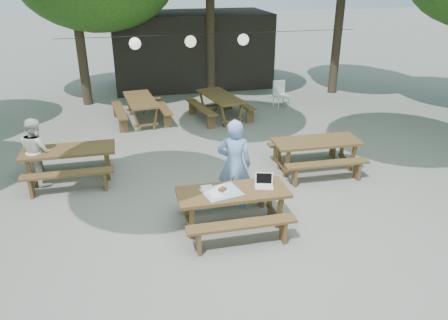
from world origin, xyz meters
TOP-DOWN VIEW (x-y plane):
  - ground at (0.00, 0.00)m, footprint 80.00×80.00m
  - pavilion at (0.50, 10.50)m, footprint 6.00×3.00m
  - main_picnic_table at (-0.48, -0.26)m, footprint 2.00×1.58m
  - picnic_table_nw at (-3.54, 2.44)m, footprint 2.00×1.59m
  - picnic_table_ne at (2.01, 1.69)m, footprint 2.02×1.62m
  - picnic_table_far_w at (-1.77, 6.11)m, footprint 1.78×2.07m
  - picnic_table_far_e at (0.67, 5.92)m, footprint 1.95×2.19m
  - woman at (-0.26, 0.49)m, footprint 0.77×0.63m
  - second_person at (-4.19, 2.48)m, footprint 0.87×0.92m
  - plastic_chair at (2.91, 6.57)m, footprint 0.49×0.49m
  - laptop at (0.12, -0.20)m, footprint 0.39×0.34m
  - tabletop_clutter at (-0.69, -0.25)m, footprint 0.76×0.68m
  - paper_lanterns at (-0.19, 6.00)m, footprint 9.00×0.34m

SIDE VIEW (x-z plane):
  - ground at x=0.00m, z-range 0.00..0.00m
  - plastic_chair at x=2.91m, z-range -0.19..0.71m
  - main_picnic_table at x=-0.48m, z-range 0.01..0.76m
  - picnic_table_nw at x=-3.54m, z-range 0.01..0.76m
  - picnic_table_ne at x=2.01m, z-range 0.01..0.76m
  - picnic_table_far_w at x=-1.77m, z-range 0.01..0.76m
  - picnic_table_far_e at x=0.67m, z-range 0.01..0.76m
  - second_person at x=-4.19m, z-range 0.00..1.49m
  - tabletop_clutter at x=-0.69m, z-range 0.72..0.80m
  - laptop at x=0.12m, z-range 0.69..0.93m
  - woman at x=-0.26m, z-range 0.00..1.83m
  - pavilion at x=0.50m, z-range 0.00..2.80m
  - paper_lanterns at x=-0.19m, z-range 2.21..2.59m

